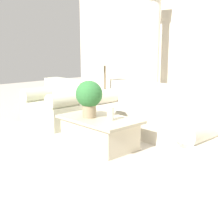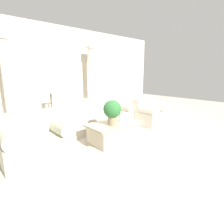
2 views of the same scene
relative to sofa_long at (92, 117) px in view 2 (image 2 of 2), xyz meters
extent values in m
plane|color=#BCB2A3|center=(-0.03, -0.77, -0.33)|extent=(16.00, 16.00, 0.00)
cube|color=beige|center=(-0.03, 2.41, 1.27)|extent=(10.00, 0.06, 3.20)
cube|color=beige|center=(0.00, -0.06, -0.12)|extent=(2.44, 0.86, 0.41)
cube|color=beige|center=(0.00, 0.21, 0.28)|extent=(2.44, 0.30, 0.40)
cylinder|color=beige|center=(-1.08, -0.06, 0.18)|extent=(0.28, 0.86, 0.28)
cylinder|color=beige|center=(1.08, -0.06, 0.18)|extent=(0.28, 0.86, 0.28)
cube|color=beige|center=(-1.74, -0.80, -0.12)|extent=(1.15, 0.86, 0.41)
cube|color=beige|center=(-1.74, -0.52, 0.28)|extent=(1.15, 0.30, 0.40)
cylinder|color=beige|center=(-2.18, -0.80, 0.18)|extent=(0.28, 0.86, 0.28)
cylinder|color=beige|center=(-1.30, -0.80, 0.18)|extent=(0.28, 0.86, 0.28)
cube|color=beige|center=(-0.15, -1.11, -0.13)|extent=(1.05, 0.62, 0.39)
cube|color=#B3A98F|center=(-0.15, -1.11, 0.08)|extent=(1.19, 0.71, 0.04)
cylinder|color=#937F60|center=(-0.27, -1.19, 0.19)|extent=(0.20, 0.20, 0.18)
sphere|color=#2D6B33|center=(-0.27, -1.19, 0.45)|extent=(0.38, 0.38, 0.38)
cylinder|color=silver|center=(0.07, -1.10, 0.20)|extent=(0.10, 0.10, 0.19)
cylinder|color=brown|center=(-1.14, -0.10, -0.31)|extent=(0.25, 0.25, 0.03)
cylinder|color=brown|center=(-1.14, -0.10, 0.24)|extent=(0.04, 0.04, 1.07)
cone|color=silver|center=(-1.14, -0.10, 0.91)|extent=(0.39, 0.39, 0.27)
cylinder|color=silver|center=(-1.62, 1.94, 0.90)|extent=(0.22, 0.22, 2.45)
cube|color=silver|center=(-1.62, 1.94, 2.15)|extent=(0.31, 0.31, 0.06)
cylinder|color=silver|center=(1.31, 1.94, 0.90)|extent=(0.22, 0.22, 2.45)
cube|color=silver|center=(1.31, 1.94, 2.15)|extent=(0.31, 0.31, 0.06)
cube|color=beige|center=(1.59, -0.77, -0.13)|extent=(0.82, 0.79, 0.40)
cube|color=beige|center=(1.59, -0.51, 0.26)|extent=(0.82, 0.28, 0.38)
cylinder|color=beige|center=(1.32, -0.77, 0.16)|extent=(0.28, 0.79, 0.28)
cylinder|color=beige|center=(1.86, -0.77, 0.16)|extent=(0.28, 0.79, 0.28)
camera|label=1|loc=(3.13, -3.99, 1.15)|focal=50.00mm
camera|label=2|loc=(-2.60, -3.94, 1.17)|focal=28.00mm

